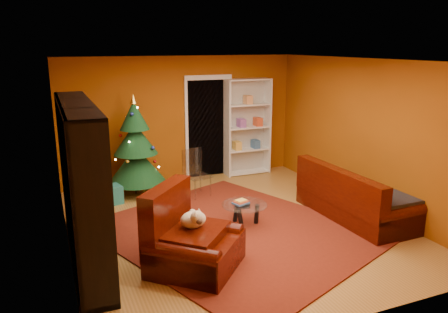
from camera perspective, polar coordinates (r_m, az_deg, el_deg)
name	(u,v)px	position (r m, az deg, el deg)	size (l,w,h in m)	color
floor	(233,227)	(7.12, 1.24, -9.15)	(5.00, 5.50, 0.05)	olive
ceiling	(234,59)	(6.53, 1.37, 12.67)	(5.00, 5.50, 0.05)	silver
wall_back	(181,119)	(9.26, -5.62, 4.92)	(5.00, 0.05, 2.60)	#8E450B
wall_left	(59,163)	(6.17, -20.72, -0.86)	(0.05, 5.50, 2.60)	#8E450B
wall_right	(366,134)	(8.04, 18.05, 2.79)	(0.05, 5.50, 2.60)	#8E450B
doorway	(209,129)	(9.45, -2.02, 3.63)	(1.06, 0.60, 2.16)	black
rug	(234,232)	(6.86, 1.28, -9.79)	(3.35, 3.91, 0.02)	maroon
media_unit	(82,183)	(6.02, -18.06, -3.37)	(0.42, 2.77, 2.12)	black
christmas_tree	(136,146)	(8.48, -11.46, 1.33)	(1.09, 1.09, 1.94)	#0D3417
gift_box_teal	(112,195)	(8.25, -14.45, -4.83)	(0.33, 0.33, 0.33)	#1E6F67
gift_box_green	(179,187)	(8.56, -5.86, -4.00)	(0.26, 0.26, 0.26)	#2A7924
white_bookshelf	(248,127)	(9.63, 3.09, 3.83)	(1.00, 0.36, 2.16)	white
armchair	(195,237)	(5.68, -3.76, -10.47)	(1.13, 1.13, 0.88)	black
dog	(193,220)	(5.65, -4.05, -8.22)	(0.40, 0.30, 0.29)	beige
sofa	(356,192)	(7.59, 16.87, -4.44)	(2.09, 0.94, 0.90)	black
coffee_table	(244,215)	(7.03, 2.68, -7.60)	(0.73, 0.73, 0.46)	gray
acrylic_chair	(198,176)	(8.25, -3.45, -2.57)	(0.42, 0.46, 0.83)	#66605B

